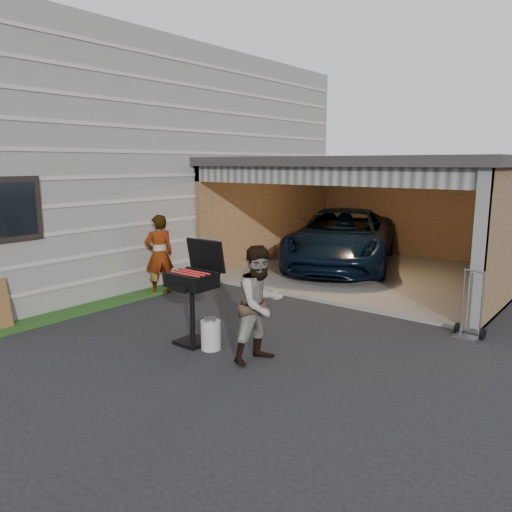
% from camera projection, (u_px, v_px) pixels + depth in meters
% --- Properties ---
extents(ground, '(80.00, 80.00, 0.00)m').
position_uv_depth(ground, '(152.00, 340.00, 7.93)').
color(ground, black).
rests_on(ground, ground).
extents(house, '(7.00, 11.00, 5.50)m').
position_uv_depth(house, '(120.00, 164.00, 14.16)').
color(house, '#474744').
rests_on(house, ground).
extents(groundcover_strip, '(0.50, 8.00, 0.06)m').
position_uv_depth(groundcover_strip, '(20.00, 326.00, 8.52)').
color(groundcover_strip, '#193814').
rests_on(groundcover_strip, ground).
extents(garage, '(6.80, 6.30, 2.90)m').
position_uv_depth(garage, '(383.00, 200.00, 12.36)').
color(garage, '#605E59').
rests_on(garage, ground).
extents(minivan, '(4.22, 5.92, 1.50)m').
position_uv_depth(minivan, '(342.00, 240.00, 13.28)').
color(minivan, black).
rests_on(minivan, ground).
extents(woman, '(0.62, 0.73, 1.71)m').
position_uv_depth(woman, '(159.00, 254.00, 10.59)').
color(woman, silver).
rests_on(woman, ground).
extents(man, '(0.77, 0.91, 1.66)m').
position_uv_depth(man, '(260.00, 304.00, 6.95)').
color(man, '#4B301D').
rests_on(man, ground).
extents(bbq_grill, '(0.72, 0.63, 1.61)m').
position_uv_depth(bbq_grill, '(194.00, 283.00, 7.62)').
color(bbq_grill, black).
rests_on(bbq_grill, ground).
extents(propane_tank, '(0.32, 0.32, 0.45)m').
position_uv_depth(propane_tank, '(211.00, 335.00, 7.49)').
color(propane_tank, beige).
rests_on(propane_tank, ground).
extents(hand_truck, '(0.48, 0.39, 1.11)m').
position_uv_depth(hand_truck, '(469.00, 325.00, 8.00)').
color(hand_truck, gray).
rests_on(hand_truck, ground).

